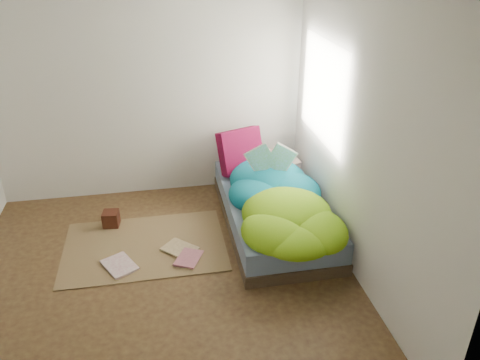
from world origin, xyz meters
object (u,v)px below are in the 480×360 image
at_px(open_book, 271,150).
at_px(floor_book_b, 178,256).
at_px(floor_book_a, 107,271).
at_px(bed, 273,211).
at_px(wooden_box, 111,219).
at_px(pillow_magenta, 241,151).

distance_m(open_book, floor_book_b, 1.43).
bearing_deg(floor_book_b, floor_book_a, -145.21).
bearing_deg(open_book, bed, -79.24).
distance_m(bed, floor_book_b, 1.15).
bearing_deg(bed, wooden_box, 170.79).
xyz_separation_m(pillow_magenta, open_book, (0.22, -0.53, 0.22)).
bearing_deg(bed, pillow_magenta, 108.65).
bearing_deg(pillow_magenta, bed, -91.22).
distance_m(bed, wooden_box, 1.74).
xyz_separation_m(bed, pillow_magenta, (-0.23, 0.68, 0.42)).
distance_m(pillow_magenta, floor_book_b, 1.50).
distance_m(wooden_box, floor_book_a, 0.81).
xyz_separation_m(bed, wooden_box, (-1.72, 0.28, -0.08)).
relative_size(bed, wooden_box, 12.29).
height_order(bed, floor_book_a, bed).
distance_m(bed, pillow_magenta, 0.83).
distance_m(floor_book_a, floor_book_b, 0.67).
relative_size(open_book, floor_book_a, 1.29).
bearing_deg(bed, open_book, 92.63).
bearing_deg(wooden_box, floor_book_a, -89.74).
bearing_deg(open_book, floor_book_a, -150.31).
relative_size(pillow_magenta, floor_book_b, 1.76).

